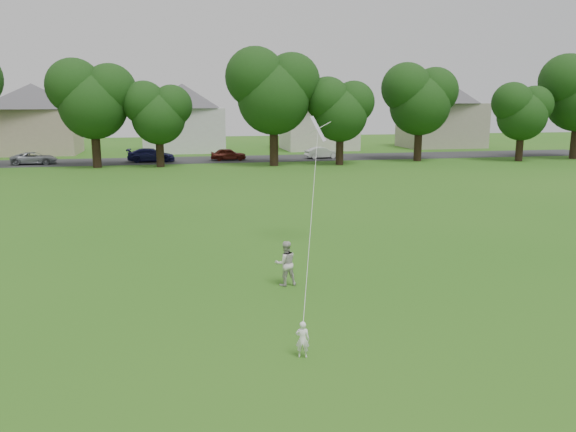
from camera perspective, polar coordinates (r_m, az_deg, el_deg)
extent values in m
plane|color=#286016|center=(15.34, -5.96, -10.24)|extent=(160.00, 160.00, 0.00)
cube|color=#2D2D30|center=(56.49, -10.25, 5.61)|extent=(90.00, 7.00, 0.01)
imported|color=white|center=(12.92, 1.49, -12.42)|extent=(0.36, 0.28, 0.86)
imported|color=silver|center=(17.60, -0.25, -4.83)|extent=(0.75, 0.61, 1.43)
plane|color=white|center=(22.00, 3.08, 8.85)|extent=(0.90, 1.20, 0.95)
cylinder|color=white|center=(17.16, 2.50, 1.32)|extent=(0.01, 0.01, 10.95)
cylinder|color=black|center=(51.94, -18.91, 6.67)|extent=(0.75, 0.75, 3.61)
cylinder|color=black|center=(51.01, -12.88, 6.51)|extent=(0.69, 0.69, 2.89)
cylinder|color=black|center=(50.72, -1.44, 7.42)|extent=(0.79, 0.79, 4.03)
cylinder|color=black|center=(51.66, 5.27, 6.90)|extent=(0.70, 0.70, 3.05)
cylinder|color=black|center=(56.22, 13.07, 7.32)|extent=(0.75, 0.75, 3.62)
cylinder|color=black|center=(59.13, 22.47, 6.60)|extent=(0.69, 0.69, 2.91)
cylinder|color=black|center=(63.79, 27.12, 6.99)|extent=(0.78, 0.78, 3.99)
imported|color=gray|center=(56.82, -24.38, 5.37)|extent=(4.04, 1.94, 1.11)
imported|color=#161645|center=(55.45, -13.73, 6.03)|extent=(4.54, 2.06, 1.29)
imported|color=#511810|center=(55.67, -6.08, 6.26)|extent=(3.52, 1.53, 1.18)
imported|color=silver|center=(57.37, 3.48, 6.44)|extent=(3.56, 1.61, 1.14)
cube|color=#BDA98E|center=(67.87, -24.31, 7.82)|extent=(9.01, 7.03, 4.90)
pyramid|color=#4B494E|center=(67.82, -24.68, 12.15)|extent=(12.99, 12.99, 2.69)
cube|color=silver|center=(66.28, -10.56, 8.60)|extent=(8.97, 7.23, 4.95)
pyramid|color=#4B494E|center=(66.23, -10.73, 13.09)|extent=(12.94, 12.94, 2.72)
cube|color=beige|center=(68.48, 3.11, 8.95)|extent=(8.34, 7.12, 5.16)
pyramid|color=#4B494E|center=(68.45, 3.16, 13.48)|extent=(12.03, 12.03, 2.84)
cube|color=#A79F8A|center=(74.15, 15.31, 8.87)|extent=(9.62, 6.62, 5.45)
pyramid|color=#4B494E|center=(74.15, 15.55, 13.29)|extent=(13.87, 13.87, 3.00)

